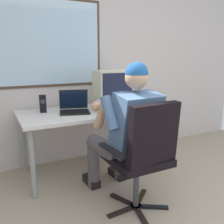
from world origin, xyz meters
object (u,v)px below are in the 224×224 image
at_px(wine_glass, 100,104).
at_px(desk_speaker, 43,104).
at_px(desk, 92,116).
at_px(cd_case, 143,108).
at_px(person_seated, 126,131).
at_px(crt_monitor, 112,86).
at_px(laptop, 74,106).
at_px(office_chair, 144,151).

bearing_deg(wine_glass, desk_speaker, 145.89).
relative_size(desk, cd_case, 8.94).
distance_m(wine_glass, cd_case, 0.57).
xyz_separation_m(person_seated, wine_glass, (-0.02, 0.51, 0.16)).
height_order(person_seated, desk_speaker, person_seated).
bearing_deg(desk, crt_monitor, -0.18).
bearing_deg(laptop, crt_monitor, -3.31).
xyz_separation_m(desk, cd_case, (0.57, -0.17, 0.07)).
distance_m(office_chair, crt_monitor, 1.08).
bearing_deg(cd_case, desk_speaker, 163.60).
relative_size(crt_monitor, desk_speaker, 2.32).
distance_m(desk, cd_case, 0.60).
height_order(desk_speaker, cd_case, desk_speaker).
relative_size(office_chair, wine_glass, 6.42).
xyz_separation_m(desk_speaker, cd_case, (1.09, -0.32, -0.09)).
distance_m(laptop, wine_glass, 0.32).
xyz_separation_m(crt_monitor, laptop, (-0.46, 0.03, -0.20)).
xyz_separation_m(laptop, desk_speaker, (-0.31, 0.12, 0.03)).
distance_m(office_chair, wine_glass, 0.82).
distance_m(office_chair, laptop, 1.06).
bearing_deg(wine_glass, cd_case, 3.56).
height_order(laptop, wine_glass, laptop).
height_order(office_chair, laptop, office_chair).
distance_m(crt_monitor, wine_glass, 0.36).
xyz_separation_m(office_chair, person_seated, (-0.02, 0.27, 0.10)).
relative_size(office_chair, crt_monitor, 2.22).
distance_m(office_chair, desk_speaker, 1.29).
bearing_deg(laptop, person_seated, -72.56).
bearing_deg(crt_monitor, office_chair, -102.04).
bearing_deg(cd_case, wine_glass, -176.44).
bearing_deg(person_seated, cd_case, 44.99).
relative_size(person_seated, wine_glass, 8.35).
height_order(desk, cd_case, cd_case).
xyz_separation_m(crt_monitor, cd_case, (0.31, -0.17, -0.25)).
bearing_deg(office_chair, laptop, 103.98).
xyz_separation_m(desk, crt_monitor, (0.26, -0.00, 0.33)).
height_order(desk, wine_glass, wine_glass).
bearing_deg(wine_glass, laptop, 132.02).
relative_size(wine_glass, desk_speaker, 0.80).
distance_m(desk, office_chair, 0.99).
bearing_deg(crt_monitor, desk_speaker, 169.14).
height_order(person_seated, cd_case, person_seated).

